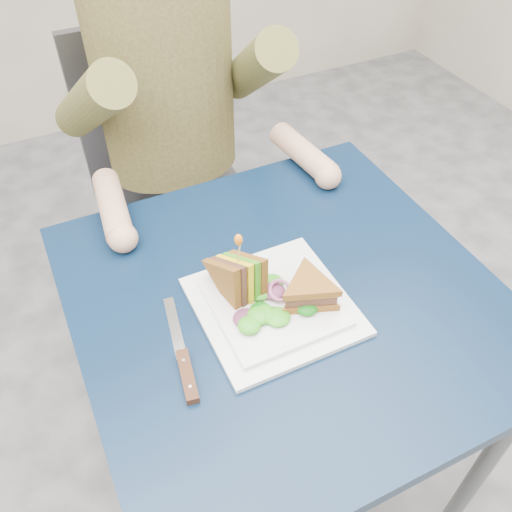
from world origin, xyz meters
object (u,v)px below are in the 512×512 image
plate (273,305)px  fork (217,316)px  sandwich_flat (309,291)px  chair (167,167)px  sandwich_upright (240,278)px  knife (185,366)px  table (285,321)px  diner (164,59)px

plate → fork: size_ratio=1.45×
sandwich_flat → chair: bearing=91.3°
sandwich_upright → knife: 0.18m
plate → sandwich_upright: sandwich_upright is taller
table → diner: bearing=90.0°
sandwich_flat → knife: sandwich_flat is taller
diner → fork: 0.66m
plate → fork: bearing=166.4°
chair → sandwich_upright: bearing=-96.6°
diner → sandwich_flat: size_ratio=4.99×
sandwich_upright → diner: bearing=82.2°
table → fork: size_ratio=4.18×
plate → fork: 0.10m
table → knife: (-0.22, -0.07, 0.09)m
chair → sandwich_flat: bearing=-88.7°
diner → knife: 0.75m
diner → sandwich_flat: diner is taller
table → chair: chair is taller
chair → knife: bearing=-105.5°
fork → knife: knife is taller
sandwich_flat → knife: bearing=-174.1°
sandwich_flat → diner: bearing=91.5°
knife → table: bearing=17.3°
sandwich_flat → sandwich_upright: 0.12m
table → plate: size_ratio=2.88×
sandwich_upright → knife: size_ratio=0.65×
sandwich_upright → fork: bearing=-158.8°
diner → plate: (-0.04, -0.64, -0.18)m
sandwich_flat → fork: size_ratio=0.83×
chair → sandwich_flat: size_ratio=6.23×
chair → fork: (-0.14, -0.73, 0.19)m
chair → plate: (-0.04, -0.75, 0.20)m
sandwich_flat → fork: 0.17m
diner → knife: (-0.22, -0.69, -0.18)m
table → knife: knife is taller
chair → sandwich_upright: chair is taller
chair → fork: bearing=-100.6°
chair → plate: size_ratio=3.58×
sandwich_upright → fork: (-0.05, -0.02, -0.05)m
sandwich_flat → table: bearing=111.6°
table → knife: size_ratio=3.39×
diner → fork: size_ratio=4.15×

